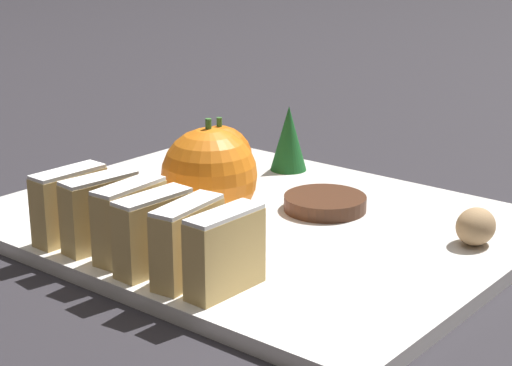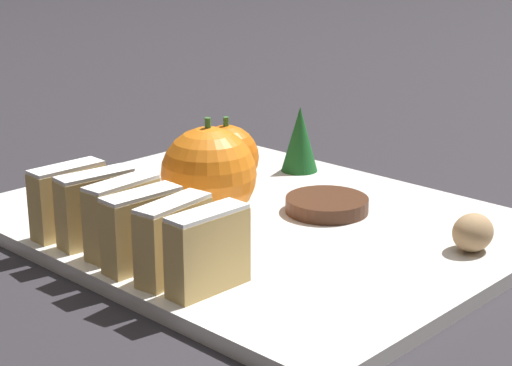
% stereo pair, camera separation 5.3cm
% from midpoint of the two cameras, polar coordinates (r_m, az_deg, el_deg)
% --- Properties ---
extents(ground_plane, '(6.00, 6.00, 0.00)m').
position_cam_midpoint_polar(ground_plane, '(0.73, 2.09, -3.19)').
color(ground_plane, '#28262B').
extents(serving_platter, '(0.34, 0.43, 0.01)m').
position_cam_midpoint_polar(serving_platter, '(0.72, 2.10, -2.74)').
color(serving_platter, white).
rests_on(serving_platter, ground_plane).
extents(stollen_slice_front, '(0.06, 0.02, 0.06)m').
position_cam_midpoint_polar(stollen_slice_front, '(0.57, -0.58, -4.57)').
color(stollen_slice_front, tan).
rests_on(stollen_slice_front, serving_platter).
extents(stollen_slice_second, '(0.06, 0.03, 0.06)m').
position_cam_midpoint_polar(stollen_slice_second, '(0.59, -2.96, -3.85)').
color(stollen_slice_second, tan).
rests_on(stollen_slice_second, serving_platter).
extents(stollen_slice_third, '(0.06, 0.02, 0.06)m').
position_cam_midpoint_polar(stollen_slice_third, '(0.61, -5.12, -3.16)').
color(stollen_slice_third, tan).
rests_on(stollen_slice_third, serving_platter).
extents(stollen_slice_fourth, '(0.06, 0.02, 0.06)m').
position_cam_midpoint_polar(stollen_slice_fourth, '(0.64, -6.55, -2.32)').
color(stollen_slice_fourth, tan).
rests_on(stollen_slice_fourth, serving_platter).
extents(stollen_slice_fifth, '(0.06, 0.03, 0.06)m').
position_cam_midpoint_polar(stollen_slice_fifth, '(0.66, -8.37, -1.69)').
color(stollen_slice_fifth, tan).
rests_on(stollen_slice_fifth, serving_platter).
extents(stollen_slice_sixth, '(0.06, 0.02, 0.06)m').
position_cam_midpoint_polar(stollen_slice_sixth, '(0.68, -10.25, -1.16)').
color(stollen_slice_sixth, tan).
rests_on(stollen_slice_sixth, serving_platter).
extents(orange_near, '(0.06, 0.06, 0.07)m').
position_cam_midpoint_polar(orange_near, '(0.79, -0.06, 1.70)').
color(orange_near, orange).
rests_on(orange_near, serving_platter).
extents(orange_far, '(0.08, 0.08, 0.09)m').
position_cam_midpoint_polar(orange_far, '(0.70, -1.02, 0.56)').
color(orange_far, orange).
rests_on(orange_far, serving_platter).
extents(walnut, '(0.04, 0.03, 0.03)m').
position_cam_midpoint_polar(walnut, '(0.67, 16.47, -3.21)').
color(walnut, tan).
rests_on(walnut, serving_platter).
extents(chocolate_cookie, '(0.07, 0.07, 0.01)m').
position_cam_midpoint_polar(chocolate_cookie, '(0.74, 6.81, -1.47)').
color(chocolate_cookie, '#472819').
rests_on(chocolate_cookie, serving_platter).
extents(evergreen_sprig, '(0.04, 0.04, 0.06)m').
position_cam_midpoint_polar(evergreen_sprig, '(0.85, 4.74, 2.93)').
color(evergreen_sprig, '#195623').
rests_on(evergreen_sprig, serving_platter).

